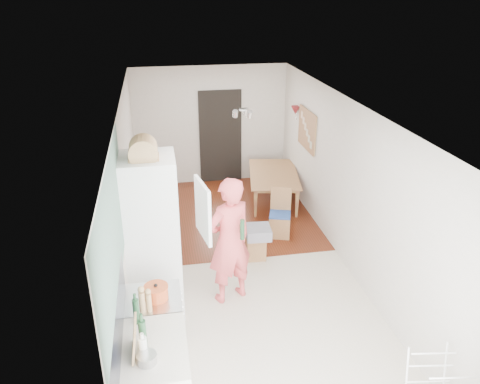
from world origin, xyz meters
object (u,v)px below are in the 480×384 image
object	(u,v)px
person	(229,230)
dining_table	(275,189)
stool	(256,247)
dining_chair	(280,214)

from	to	relation	value
person	dining_table	distance (m)	3.37
dining_table	stool	bearing A→B (deg)	167.79
person	stool	distance (m)	1.40
person	stool	xyz separation A→B (m)	(0.57, 0.94, -0.86)
person	stool	size ratio (longest dim) A/B	5.43
person	dining_chair	distance (m)	2.03
dining_chair	dining_table	bearing A→B (deg)	96.66
dining_table	stool	world-z (taller)	dining_table
dining_chair	stool	distance (m)	0.86
stool	dining_chair	bearing A→B (deg)	48.06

